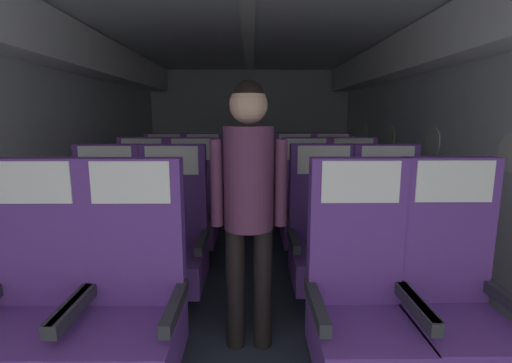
# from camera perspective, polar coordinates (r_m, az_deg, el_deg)

# --- Properties ---
(ground) EXTENTS (3.70, 6.72, 0.02)m
(ground) POSITION_cam_1_polar(r_m,az_deg,el_deg) (3.66, -1.11, -11.94)
(ground) COLOR #2D3342
(fuselage_shell) EXTENTS (3.58, 6.37, 2.21)m
(fuselage_shell) POSITION_cam_1_polar(r_m,az_deg,el_deg) (3.68, -1.15, 13.50)
(fuselage_shell) COLOR silver
(fuselage_shell) RESTS_ON ground
(seat_a_left_window) EXTENTS (0.49, 0.51, 1.17)m
(seat_a_left_window) POSITION_cam_1_polar(r_m,az_deg,el_deg) (2.11, -31.19, -16.22)
(seat_a_left_window) COLOR #38383D
(seat_a_left_window) RESTS_ON ground
(seat_a_left_aisle) EXTENTS (0.49, 0.51, 1.17)m
(seat_a_left_aisle) POSITION_cam_1_polar(r_m,az_deg,el_deg) (1.92, -18.69, -17.84)
(seat_a_left_aisle) COLOR #38383D
(seat_a_left_aisle) RESTS_ON ground
(seat_a_right_aisle) EXTENTS (0.49, 0.51, 1.17)m
(seat_a_right_aisle) POSITION_cam_1_polar(r_m,az_deg,el_deg) (2.08, 28.21, -16.27)
(seat_a_right_aisle) COLOR #38383D
(seat_a_right_aisle) RESTS_ON ground
(seat_a_right_window) EXTENTS (0.49, 0.51, 1.17)m
(seat_a_right_window) POSITION_cam_1_polar(r_m,az_deg,el_deg) (1.91, 15.81, -17.91)
(seat_a_right_window) COLOR #38383D
(seat_a_right_window) RESTS_ON ground
(seat_b_left_window) EXTENTS (0.49, 0.51, 1.17)m
(seat_b_left_window) POSITION_cam_1_polar(r_m,az_deg,el_deg) (2.83, -22.13, -8.84)
(seat_b_left_window) COLOR #38383D
(seat_b_left_window) RESTS_ON ground
(seat_b_left_aisle) EXTENTS (0.49, 0.51, 1.17)m
(seat_b_left_aisle) POSITION_cam_1_polar(r_m,az_deg,el_deg) (2.69, -12.80, -9.34)
(seat_b_left_aisle) COLOR #38383D
(seat_b_left_aisle) RESTS_ON ground
(seat_b_right_aisle) EXTENTS (0.49, 0.51, 1.17)m
(seat_b_right_aisle) POSITION_cam_1_polar(r_m,az_deg,el_deg) (2.80, 19.59, -8.91)
(seat_b_right_aisle) COLOR #38383D
(seat_b_right_aisle) RESTS_ON ground
(seat_b_right_window) EXTENTS (0.49, 0.51, 1.17)m
(seat_b_right_window) POSITION_cam_1_polar(r_m,az_deg,el_deg) (2.70, 10.37, -9.17)
(seat_b_right_window) COLOR #38383D
(seat_b_right_window) RESTS_ON ground
(seat_c_left_window) EXTENTS (0.49, 0.51, 1.17)m
(seat_c_left_window) POSITION_cam_1_polar(r_m,az_deg,el_deg) (3.63, -17.16, -4.47)
(seat_c_left_window) COLOR #38383D
(seat_c_left_window) RESTS_ON ground
(seat_c_left_aisle) EXTENTS (0.49, 0.51, 1.17)m
(seat_c_left_aisle) POSITION_cam_1_polar(r_m,az_deg,el_deg) (3.52, -9.88, -4.62)
(seat_c_left_aisle) COLOR #38383D
(seat_c_left_aisle) RESTS_ON ground
(seat_c_right_aisle) EXTENTS (0.49, 0.51, 1.17)m
(seat_c_right_aisle) POSITION_cam_1_polar(r_m,az_deg,el_deg) (3.61, 14.74, -4.41)
(seat_c_right_aisle) COLOR #38383D
(seat_c_right_aisle) RESTS_ON ground
(seat_c_right_window) EXTENTS (0.49, 0.51, 1.17)m
(seat_c_right_window) POSITION_cam_1_polar(r_m,az_deg,el_deg) (3.52, 7.76, -4.57)
(seat_c_right_window) COLOR #38383D
(seat_c_right_window) RESTS_ON ground
(seat_d_left_window) EXTENTS (0.49, 0.51, 1.17)m
(seat_d_left_window) POSITION_cam_1_polar(r_m,az_deg,el_deg) (4.44, -13.93, -1.72)
(seat_d_left_window) COLOR #38383D
(seat_d_left_window) RESTS_ON ground
(seat_d_left_aisle) EXTENTS (0.49, 0.51, 1.17)m
(seat_d_left_aisle) POSITION_cam_1_polar(r_m,az_deg,el_deg) (4.36, -8.14, -1.72)
(seat_d_left_aisle) COLOR #38383D
(seat_d_left_aisle) RESTS_ON ground
(seat_d_right_aisle) EXTENTS (0.49, 0.51, 1.17)m
(seat_d_right_aisle) POSITION_cam_1_polar(r_m,az_deg,el_deg) (4.45, 11.75, -1.60)
(seat_d_right_aisle) COLOR #38383D
(seat_d_right_aisle) RESTS_ON ground
(seat_d_right_window) EXTENTS (0.49, 0.51, 1.17)m
(seat_d_right_window) POSITION_cam_1_polar(r_m,az_deg,el_deg) (4.36, 6.00, -1.68)
(seat_d_right_window) COLOR #38383D
(seat_d_right_window) RESTS_ON ground
(flight_attendant) EXTENTS (0.43, 0.28, 1.55)m
(flight_attendant) POSITION_cam_1_polar(r_m,az_deg,el_deg) (2.07, -1.12, -1.39)
(flight_attendant) COLOR black
(flight_attendant) RESTS_ON ground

